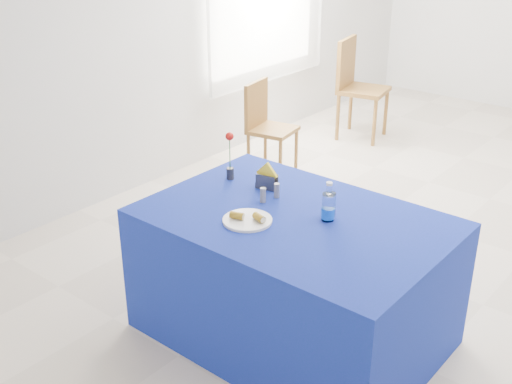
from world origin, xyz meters
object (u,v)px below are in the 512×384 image
(chair_win_b, at_px, (356,81))
(plate, at_px, (247,220))
(water_bottle, at_px, (328,208))
(chair_win_a, at_px, (265,121))
(blue_table, at_px, (293,277))

(chair_win_b, bearing_deg, plate, -169.98)
(plate, xyz_separation_m, water_bottle, (0.31, 0.29, 0.06))
(plate, bearing_deg, chair_win_a, 126.51)
(blue_table, relative_size, chair_win_a, 1.90)
(plate, height_order, blue_table, plate)
(water_bottle, bearing_deg, chair_win_a, 136.19)
(blue_table, height_order, chair_win_a, chair_win_a)
(water_bottle, distance_m, chair_win_a, 2.53)
(chair_win_a, bearing_deg, plate, -154.00)
(chair_win_a, bearing_deg, blue_table, -148.14)
(blue_table, distance_m, chair_win_a, 2.45)
(water_bottle, bearing_deg, chair_win_b, 118.83)
(blue_table, height_order, water_bottle, water_bottle)
(chair_win_b, bearing_deg, chair_win_a, 163.55)
(blue_table, relative_size, chair_win_b, 1.56)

